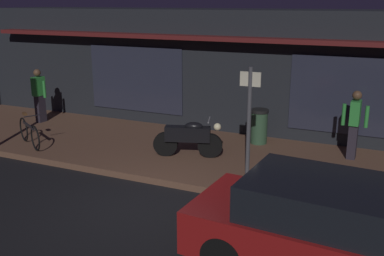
{
  "coord_description": "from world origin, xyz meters",
  "views": [
    {
      "loc": [
        4.02,
        -6.91,
        3.85
      ],
      "look_at": [
        -0.13,
        2.4,
        0.95
      ],
      "focal_mm": 42.04,
      "sensor_mm": 36.0,
      "label": 1
    }
  ],
  "objects_px": {
    "bicycle_parked": "(29,133)",
    "sign_post": "(249,116)",
    "parked_car_near": "(330,230)",
    "person_bystander": "(354,123)",
    "motorcycle": "(189,137)",
    "trash_bin": "(259,126)",
    "person_photographer": "(39,94)"
  },
  "relations": [
    {
      "from": "sign_post",
      "to": "parked_car_near",
      "type": "relative_size",
      "value": 0.57
    },
    {
      "from": "motorcycle",
      "to": "person_bystander",
      "type": "distance_m",
      "value": 3.96
    },
    {
      "from": "bicycle_parked",
      "to": "parked_car_near",
      "type": "distance_m",
      "value": 8.36
    },
    {
      "from": "bicycle_parked",
      "to": "trash_bin",
      "type": "height_order",
      "value": "trash_bin"
    },
    {
      "from": "bicycle_parked",
      "to": "person_photographer",
      "type": "height_order",
      "value": "person_photographer"
    },
    {
      "from": "person_bystander",
      "to": "parked_car_near",
      "type": "distance_m",
      "value": 4.96
    },
    {
      "from": "person_photographer",
      "to": "bicycle_parked",
      "type": "bearing_deg",
      "value": -54.57
    },
    {
      "from": "motorcycle",
      "to": "sign_post",
      "type": "distance_m",
      "value": 2.04
    },
    {
      "from": "motorcycle",
      "to": "trash_bin",
      "type": "bearing_deg",
      "value": 54.44
    },
    {
      "from": "person_photographer",
      "to": "person_bystander",
      "type": "height_order",
      "value": "same"
    },
    {
      "from": "person_photographer",
      "to": "trash_bin",
      "type": "bearing_deg",
      "value": 5.43
    },
    {
      "from": "parked_car_near",
      "to": "person_bystander",
      "type": "bearing_deg",
      "value": 91.33
    },
    {
      "from": "trash_bin",
      "to": "parked_car_near",
      "type": "bearing_deg",
      "value": -64.3
    },
    {
      "from": "motorcycle",
      "to": "trash_bin",
      "type": "xyz_separation_m",
      "value": [
        1.26,
        1.76,
        -0.03
      ]
    },
    {
      "from": "sign_post",
      "to": "motorcycle",
      "type": "bearing_deg",
      "value": 157.48
    },
    {
      "from": "motorcycle",
      "to": "person_photographer",
      "type": "bearing_deg",
      "value": 168.93
    },
    {
      "from": "bicycle_parked",
      "to": "sign_post",
      "type": "bearing_deg",
      "value": 2.12
    },
    {
      "from": "motorcycle",
      "to": "sign_post",
      "type": "relative_size",
      "value": 0.69
    },
    {
      "from": "parked_car_near",
      "to": "trash_bin",
      "type": "bearing_deg",
      "value": 115.7
    },
    {
      "from": "sign_post",
      "to": "parked_car_near",
      "type": "height_order",
      "value": "sign_post"
    },
    {
      "from": "sign_post",
      "to": "parked_car_near",
      "type": "xyz_separation_m",
      "value": [
        2.06,
        -2.75,
        -0.81
      ]
    },
    {
      "from": "motorcycle",
      "to": "sign_post",
      "type": "bearing_deg",
      "value": -22.52
    },
    {
      "from": "motorcycle",
      "to": "trash_bin",
      "type": "height_order",
      "value": "motorcycle"
    },
    {
      "from": "person_photographer",
      "to": "trash_bin",
      "type": "height_order",
      "value": "person_photographer"
    },
    {
      "from": "person_photographer",
      "to": "trash_bin",
      "type": "relative_size",
      "value": 1.8
    },
    {
      "from": "bicycle_parked",
      "to": "sign_post",
      "type": "distance_m",
      "value": 5.99
    },
    {
      "from": "sign_post",
      "to": "trash_bin",
      "type": "xyz_separation_m",
      "value": [
        -0.45,
        2.47,
        -0.89
      ]
    },
    {
      "from": "bicycle_parked",
      "to": "parked_car_near",
      "type": "relative_size",
      "value": 0.34
    },
    {
      "from": "motorcycle",
      "to": "person_bystander",
      "type": "bearing_deg",
      "value": 22.25
    },
    {
      "from": "motorcycle",
      "to": "bicycle_parked",
      "type": "relative_size",
      "value": 1.14
    },
    {
      "from": "bicycle_parked",
      "to": "person_photographer",
      "type": "bearing_deg",
      "value": 125.43
    },
    {
      "from": "sign_post",
      "to": "trash_bin",
      "type": "relative_size",
      "value": 2.58
    }
  ]
}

